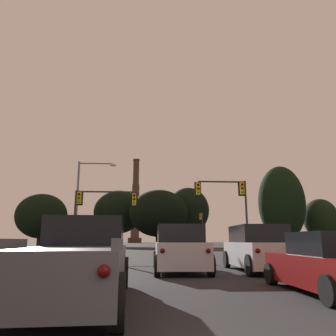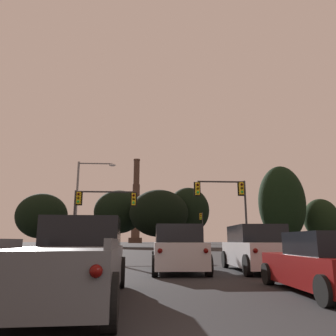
{
  "view_description": "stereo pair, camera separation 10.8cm",
  "coord_description": "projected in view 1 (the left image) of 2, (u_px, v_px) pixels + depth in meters",
  "views": [
    {
      "loc": [
        -1.48,
        -2.2,
        1.23
      ],
      "look_at": [
        1.84,
        49.53,
        12.76
      ],
      "focal_mm": 35.0,
      "sensor_mm": 36.0,
      "label": 1
    },
    {
      "loc": [
        -1.37,
        -2.2,
        1.23
      ],
      "look_at": [
        1.84,
        49.53,
        12.76
      ],
      "focal_mm": 35.0,
      "sensor_mm": 36.0,
      "label": 2
    }
  ],
  "objects": [
    {
      "name": "traffic_light_overhead_right",
      "position": [
        229.0,
        198.0,
        27.97
      ],
      "size": [
        4.59,
        0.5,
        6.3
      ],
      "color": "#2D2D30",
      "rests_on": "ground_plane"
    },
    {
      "name": "pickup_truck_left_lane_third",
      "position": [
        76.0,
        261.0,
        6.95
      ],
      "size": [
        2.42,
        5.58,
        1.82
      ],
      "rotation": [
        0.0,
        0.0,
        0.05
      ],
      "color": "#4C4F54",
      "rests_on": "ground_plane"
    },
    {
      "name": "treeline_center_right",
      "position": [
        41.0,
        216.0,
        65.48
      ],
      "size": [
        10.1,
        9.09,
        10.57
      ],
      "color": "black",
      "rests_on": "ground_plane"
    },
    {
      "name": "treeline_right_mid",
      "position": [
        321.0,
        219.0,
        66.72
      ],
      "size": [
        7.06,
        6.35,
        9.64
      ],
      "color": "black",
      "rests_on": "ground_plane"
    },
    {
      "name": "traffic_light_far_right",
      "position": [
        202.0,
        225.0,
        55.46
      ],
      "size": [
        0.78,
        0.5,
        5.94
      ],
      "color": "#2D2D30",
      "rests_on": "ground_plane"
    },
    {
      "name": "smokestack",
      "position": [
        135.0,
        209.0,
        177.77
      ],
      "size": [
        7.36,
        7.36,
        45.91
      ],
      "color": "#3C2B22",
      "rests_on": "ground_plane"
    },
    {
      "name": "traffic_light_overhead_left",
      "position": [
        97.0,
        205.0,
        28.4
      ],
      "size": [
        5.54,
        0.5,
        5.52
      ],
      "color": "#2D2D30",
      "rests_on": "ground_plane"
    },
    {
      "name": "treeline_left_mid",
      "position": [
        188.0,
        210.0,
        66.82
      ],
      "size": [
        8.58,
        7.72,
        11.94
      ],
      "color": "black",
      "rests_on": "ground_plane"
    },
    {
      "name": "suv_center_lane_second",
      "position": [
        179.0,
        249.0,
        13.44
      ],
      "size": [
        2.17,
        4.93,
        1.86
      ],
      "rotation": [
        0.0,
        0.0,
        -0.01
      ],
      "color": "silver",
      "rests_on": "ground_plane"
    },
    {
      "name": "hatchback_right_lane_third",
      "position": [
        330.0,
        265.0,
        7.81
      ],
      "size": [
        1.99,
        4.14,
        1.44
      ],
      "rotation": [
        0.0,
        0.0,
        -0.02
      ],
      "color": "maroon",
      "rests_on": "ground_plane"
    },
    {
      "name": "street_lamp",
      "position": [
        84.0,
        196.0,
        30.12
      ],
      "size": [
        3.57,
        0.36,
        8.49
      ],
      "color": "slate",
      "rests_on": "ground_plane"
    },
    {
      "name": "treeline_center_left",
      "position": [
        159.0,
        213.0,
        62.86
      ],
      "size": [
        11.31,
        10.18,
        10.89
      ],
      "color": "black",
      "rests_on": "ground_plane"
    },
    {
      "name": "suv_right_lane_second",
      "position": [
        258.0,
        249.0,
        13.56
      ],
      "size": [
        2.22,
        4.95,
        1.86
      ],
      "rotation": [
        0.0,
        0.0,
        -0.03
      ],
      "color": "silver",
      "rests_on": "ground_plane"
    },
    {
      "name": "treeline_far_right",
      "position": [
        119.0,
        212.0,
        68.68
      ],
      "size": [
        10.36,
        9.33,
        11.66
      ],
      "color": "black",
      "rests_on": "ground_plane"
    },
    {
      "name": "treeline_far_left",
      "position": [
        282.0,
        203.0,
        64.11
      ],
      "size": [
        9.03,
        8.13,
        15.77
      ],
      "color": "black",
      "rests_on": "ground_plane"
    }
  ]
}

